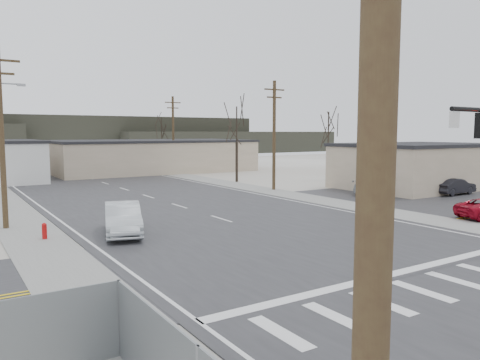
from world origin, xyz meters
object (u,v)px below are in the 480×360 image
object	(u,v)px
sedan_crossing	(123,219)
car_far_b	(44,166)
car_parked_silver	(372,186)
car_far_a	(60,166)
car_parked_dark_b	(454,186)
fire_hydrant	(44,231)
car_parked_dark_a	(419,188)

from	to	relation	value
sedan_crossing	car_far_b	world-z (taller)	sedan_crossing
car_far_b	car_parked_silver	world-z (taller)	car_far_b
car_far_a	car_parked_silver	size ratio (longest dim) A/B	1.03
car_far_a	car_far_b	distance (m)	2.99
car_parked_dark_b	car_parked_silver	distance (m)	6.90
fire_hydrant	car_parked_silver	size ratio (longest dim) A/B	0.19
fire_hydrant	car_parked_dark_a	bearing A→B (deg)	0.83
car_far_a	car_far_b	xyz separation A→B (m)	(-1.63, 2.51, 0.03)
sedan_crossing	car_far_a	world-z (taller)	sedan_crossing
car_far_b	car_parked_dark_a	xyz separation A→B (m)	(22.07, -43.97, -0.10)
fire_hydrant	car_parked_silver	world-z (taller)	car_parked_silver
car_far_a	car_parked_dark_a	bearing A→B (deg)	100.22
fire_hydrant	sedan_crossing	bearing A→B (deg)	-15.39
car_far_a	fire_hydrant	bearing A→B (deg)	61.27
sedan_crossing	car_parked_dark_b	distance (m)	29.02
fire_hydrant	car_parked_dark_b	distance (m)	32.70
car_far_b	car_parked_dark_a	size ratio (longest dim) A/B	1.13
sedan_crossing	car_far_a	bearing A→B (deg)	98.31
fire_hydrant	car_parked_dark_a	xyz separation A→B (m)	(29.88, 0.43, 0.22)
fire_hydrant	car_far_b	distance (m)	45.08
car_parked_dark_a	car_parked_silver	xyz separation A→B (m)	(-2.80, 2.58, 0.03)
fire_hydrant	car_parked_dark_a	distance (m)	29.88
car_parked_dark_b	car_far_b	bearing A→B (deg)	28.60
car_parked_dark_a	car_parked_dark_b	world-z (taller)	car_parked_dark_b
fire_hydrant	car_far_b	size ratio (longest dim) A/B	0.21
sedan_crossing	car_parked_dark_a	world-z (taller)	sedan_crossing
car_parked_silver	car_far_b	bearing A→B (deg)	7.35
car_far_b	car_parked_dark_a	bearing A→B (deg)	-63.46
sedan_crossing	car_far_b	bearing A→B (deg)	100.76
car_parked_dark_b	sedan_crossing	bearing A→B (deg)	89.86
car_parked_dark_b	car_parked_silver	world-z (taller)	car_parked_dark_b
car_far_b	car_far_a	bearing A→B (deg)	-57.21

